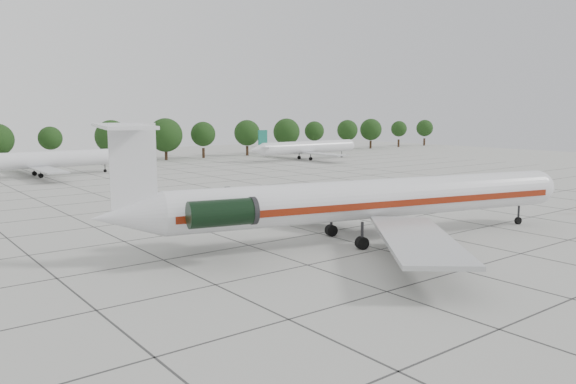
% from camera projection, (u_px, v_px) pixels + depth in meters
% --- Properties ---
extents(ground, '(260.00, 260.00, 0.00)m').
position_uv_depth(ground, '(319.00, 233.00, 53.48)').
color(ground, '#AEADA6').
rests_on(ground, ground).
extents(apron_joints, '(170.00, 170.00, 0.02)m').
position_uv_depth(apron_joints, '(234.00, 211.00, 65.24)').
color(apron_joints, '#383838').
rests_on(apron_joints, ground).
extents(main_airliner, '(44.91, 34.69, 10.67)m').
position_uv_depth(main_airliner, '(353.00, 200.00, 49.56)').
color(main_airliner, silver).
rests_on(main_airliner, ground).
extents(bg_airliner_c, '(28.24, 27.20, 7.40)m').
position_uv_depth(bg_airliner_c, '(41.00, 160.00, 100.24)').
color(bg_airliner_c, silver).
rests_on(bg_airliner_c, ground).
extents(bg_airliner_d, '(28.24, 27.20, 7.40)m').
position_uv_depth(bg_airliner_d, '(307.00, 148.00, 136.08)').
color(bg_airliner_d, silver).
rests_on(bg_airliner_d, ground).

